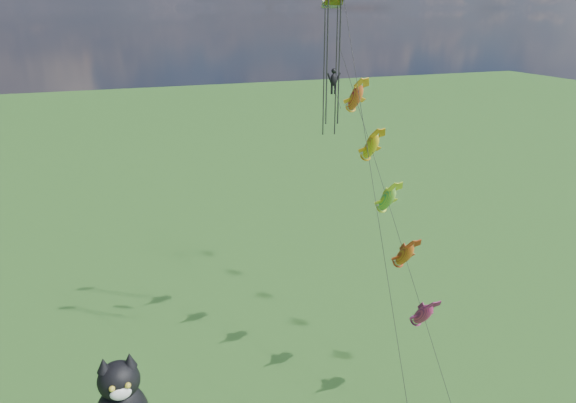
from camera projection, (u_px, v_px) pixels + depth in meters
name	position (u px, v px, depth m)	size (l,w,h in m)	color
fish_windsock_rig	(388.00, 200.00, 33.61)	(0.94, 15.97, 19.58)	#4E3D28
parafoil_rig	(336.00, 73.00, 33.56)	(3.36, 17.40, 26.34)	#4E3D28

